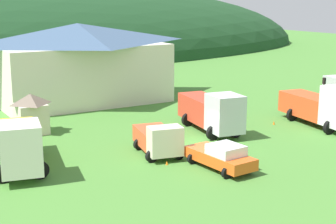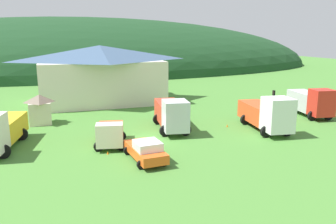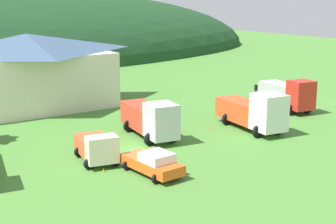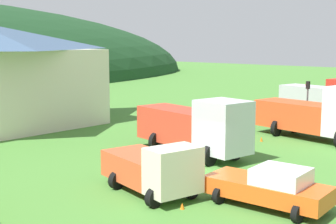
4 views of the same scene
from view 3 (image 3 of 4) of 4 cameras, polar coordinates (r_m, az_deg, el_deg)
name	(u,v)px [view 3 (image 3 of 4)]	position (r m, az deg, el deg)	size (l,w,h in m)	color
ground_plane	(135,152)	(38.96, -3.84, -4.61)	(200.00, 200.00, 0.00)	#477F33
depot_building	(28,70)	(55.34, -15.77, 4.65)	(17.75, 11.55, 7.98)	silver
light_truck_cream	(97,147)	(36.72, -8.16, -4.00)	(3.25, 5.20, 2.31)	beige
tow_truck_silver	(151,118)	(42.28, -2.00, -0.70)	(3.76, 7.98, 3.41)	silver
heavy_rig_white	(254,111)	(45.17, 9.85, 0.08)	(3.90, 8.26, 3.72)	white
crane_truck_red	(288,94)	(53.86, 13.62, 2.02)	(3.79, 7.06, 3.50)	red
service_pickup_orange	(153,163)	(33.94, -1.75, -5.86)	(2.64, 5.04, 1.66)	#E9591C
traffic_light_east	(255,99)	(47.81, 10.00, 1.45)	(0.20, 0.32, 3.71)	#4C4C51
traffic_cone_near_pickup	(210,129)	(45.55, 4.80, -1.97)	(0.36, 0.36, 0.65)	orange
traffic_cone_mid_row	(104,172)	(35.00, -7.40, -6.80)	(0.36, 0.36, 0.51)	orange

